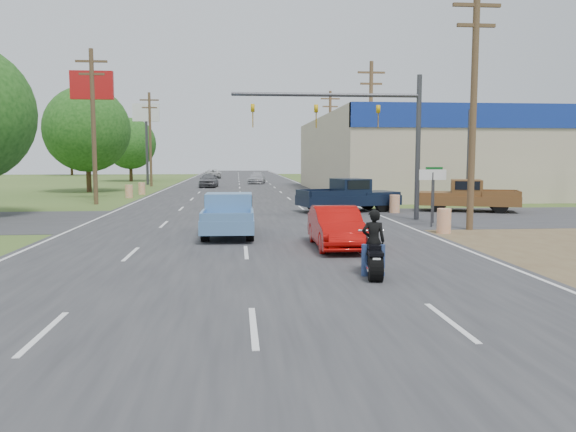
{
  "coord_description": "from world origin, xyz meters",
  "views": [
    {
      "loc": [
        -0.27,
        -9.71,
        3.0
      ],
      "look_at": [
        1.23,
        6.78,
        1.3
      ],
      "focal_mm": 35.0,
      "sensor_mm": 36.0,
      "label": 1
    }
  ],
  "objects": [
    {
      "name": "tree_2",
      "position": [
        -14.2,
        66.0,
        4.95
      ],
      "size": [
        6.72,
        6.72,
        8.32
      ],
      "color": "#422D19",
      "rests_on": "ground"
    },
    {
      "name": "utility_pole_3",
      "position": [
        9.5,
        49.0,
        5.32
      ],
      "size": [
        2.0,
        0.28,
        10.0
      ],
      "color": "#4C3823",
      "rests_on": "ground"
    },
    {
      "name": "barrel_0",
      "position": [
        8.0,
        12.0,
        0.5
      ],
      "size": [
        0.56,
        0.56,
        1.0
      ],
      "primitive_type": "cylinder",
      "color": "orange",
      "rests_on": "ground"
    },
    {
      "name": "red_convertible",
      "position": [
        3.03,
        8.71,
        0.69
      ],
      "size": [
        1.48,
        4.2,
        1.38
      ],
      "primitive_type": "imported",
      "rotation": [
        0.0,
        0.0,
        -0.0
      ],
      "color": "#B30B08",
      "rests_on": "ground"
    },
    {
      "name": "motorcycle",
      "position": [
        3.16,
        4.05,
        0.49
      ],
      "size": [
        0.74,
        2.2,
        1.12
      ],
      "rotation": [
        0.0,
        0.0,
        -0.14
      ],
      "color": "black",
      "rests_on": "ground"
    },
    {
      "name": "barrel_1",
      "position": [
        8.4,
        20.5,
        0.5
      ],
      "size": [
        0.56,
        0.56,
        1.0
      ],
      "primitive_type": "cylinder",
      "color": "orange",
      "rests_on": "ground"
    },
    {
      "name": "tree_5",
      "position": [
        30.0,
        95.0,
        5.88
      ],
      "size": [
        7.98,
        7.98,
        9.88
      ],
      "color": "#422D19",
      "rests_on": "ground"
    },
    {
      "name": "ground",
      "position": [
        0.0,
        0.0,
        0.0
      ],
      "size": [
        200.0,
        200.0,
        0.0
      ],
      "primitive_type": "plane",
      "color": "#3A5421",
      "rests_on": "ground"
    },
    {
      "name": "utility_pole_5",
      "position": [
        -9.5,
        28.0,
        5.32
      ],
      "size": [
        2.0,
        0.28,
        10.0
      ],
      "color": "#4C3823",
      "rests_on": "ground"
    },
    {
      "name": "dirt_verge",
      "position": [
        11.0,
        10.0,
        0.01
      ],
      "size": [
        8.0,
        18.0,
        0.01
      ],
      "primitive_type": "cube",
      "color": "brown",
      "rests_on": "ground"
    },
    {
      "name": "tree_1",
      "position": [
        -13.5,
        42.0,
        5.57
      ],
      "size": [
        7.56,
        7.56,
        9.36
      ],
      "color": "#422D19",
      "rests_on": "ground"
    },
    {
      "name": "distant_car_white",
      "position": [
        -3.92,
        76.33,
        0.67
      ],
      "size": [
        2.75,
        5.05,
        1.34
      ],
      "primitive_type": "imported",
      "rotation": [
        0.0,
        0.0,
        3.25
      ],
      "color": "silver",
      "rests_on": "ground"
    },
    {
      "name": "rider",
      "position": [
        3.17,
        4.11,
        0.81
      ],
      "size": [
        0.64,
        0.47,
        1.63
      ],
      "primitive_type": "imported",
      "rotation": [
        0.0,
        0.0,
        3.0
      ],
      "color": "black",
      "rests_on": "ground"
    },
    {
      "name": "blue_pickup",
      "position": [
        -0.59,
        12.16,
        0.84
      ],
      "size": [
        2.03,
        5.04,
        1.66
      ],
      "rotation": [
        0.0,
        0.0,
        -0.02
      ],
      "color": "black",
      "rests_on": "ground"
    },
    {
      "name": "barrel_2",
      "position": [
        -8.5,
        34.0,
        0.5
      ],
      "size": [
        0.56,
        0.56,
        1.0
      ],
      "primitive_type": "cylinder",
      "color": "orange",
      "rests_on": "ground"
    },
    {
      "name": "utility_pole_6",
      "position": [
        -9.5,
        52.0,
        5.32
      ],
      "size": [
        2.0,
        0.28,
        10.0
      ],
      "color": "#4C3823",
      "rests_on": "ground"
    },
    {
      "name": "distant_car_grey",
      "position": [
        -3.19,
        49.21,
        0.75
      ],
      "size": [
        2.03,
        4.49,
        1.49
      ],
      "primitive_type": "imported",
      "rotation": [
        0.0,
        0.0,
        -0.06
      ],
      "color": "#5A5B60",
      "rests_on": "ground"
    },
    {
      "name": "tree_6",
      "position": [
        -30.0,
        95.0,
        6.51
      ],
      "size": [
        8.82,
        8.82,
        10.92
      ],
      "color": "#422D19",
      "rests_on": "ground"
    },
    {
      "name": "brown_pickup",
      "position": [
        12.65,
        20.98,
        0.91
      ],
      "size": [
        5.84,
        3.77,
        1.81
      ],
      "rotation": [
        0.0,
        0.0,
        1.24
      ],
      "color": "black",
      "rests_on": "ground"
    },
    {
      "name": "main_road",
      "position": [
        0.0,
        40.0,
        0.01
      ],
      "size": [
        15.0,
        180.0,
        0.02
      ],
      "primitive_type": "cube",
      "color": "#2D2D30",
      "rests_on": "ground"
    },
    {
      "name": "pole_sign_left_far",
      "position": [
        -10.5,
        56.0,
        7.17
      ],
      "size": [
        3.0,
        0.35,
        9.2
      ],
      "color": "#3F3F44",
      "rests_on": "ground"
    },
    {
      "name": "navy_pickup",
      "position": [
        6.12,
        21.45,
        0.94
      ],
      "size": [
        6.01,
        3.56,
        1.87
      ],
      "rotation": [
        0.0,
        0.0,
        -1.31
      ],
      "color": "black",
      "rests_on": "ground"
    },
    {
      "name": "signal_mast",
      "position": [
        5.82,
        17.0,
        4.8
      ],
      "size": [
        9.12,
        0.4,
        7.0
      ],
      "color": "#3F3F44",
      "rests_on": "ground"
    },
    {
      "name": "street_name_sign",
      "position": [
        8.8,
        15.5,
        1.61
      ],
      "size": [
        0.8,
        0.08,
        2.61
      ],
      "color": "#3F3F44",
      "rests_on": "ground"
    },
    {
      "name": "pole_sign_left_near",
      "position": [
        -10.5,
        32.0,
        7.17
      ],
      "size": [
        3.0,
        0.35,
        9.2
      ],
      "color": "#3F3F44",
      "rests_on": "ground"
    },
    {
      "name": "distant_car_silver",
      "position": [
        2.09,
        57.35,
        0.66
      ],
      "size": [
        2.44,
        4.78,
        1.33
      ],
      "primitive_type": "imported",
      "rotation": [
        0.0,
        0.0,
        -0.13
      ],
      "color": "#AEAEB3",
      "rests_on": "ground"
    },
    {
      "name": "lane_sign",
      "position": [
        8.2,
        14.0,
        1.9
      ],
      "size": [
        1.2,
        0.08,
        2.52
      ],
      "color": "#3F3F44",
      "rests_on": "ground"
    },
    {
      "name": "utility_pole_1",
      "position": [
        9.5,
        13.0,
        5.32
      ],
      "size": [
        2.0,
        0.28,
        10.0
      ],
      "color": "#4C3823",
      "rests_on": "ground"
    },
    {
      "name": "utility_pole_2",
      "position": [
        9.5,
        31.0,
        5.32
      ],
      "size": [
        2.0,
        0.28,
        10.0
      ],
      "color": "#4C3823",
      "rests_on": "ground"
    },
    {
      "name": "cross_road",
      "position": [
        0.0,
        18.0,
        0.01
      ],
      "size": [
        120.0,
        10.0,
        0.02
      ],
      "primitive_type": "cube",
      "color": "#2D2D30",
      "rests_on": "ground"
    },
    {
      "name": "barrel_3",
      "position": [
        -8.2,
        38.0,
        0.5
      ],
      "size": [
        0.56,
        0.56,
        1.0
      ],
      "primitive_type": "cylinder",
      "color": "orange",
      "rests_on": "ground"
    }
  ]
}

